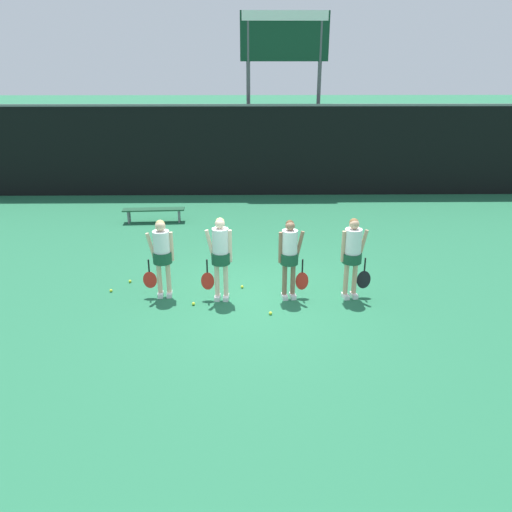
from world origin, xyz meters
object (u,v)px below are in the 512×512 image
object	(u,v)px
tennis_ball_1	(111,291)
tennis_ball_4	(130,281)
bench_courtside	(154,211)
player_0	(162,252)
tennis_ball_3	(242,287)
tennis_ball_2	(270,313)
player_2	(290,253)
tennis_ball_0	(193,304)
player_1	(220,252)
player_3	(353,252)
scoreboard	(284,55)

from	to	relation	value
tennis_ball_1	tennis_ball_4	distance (m)	0.58
bench_courtside	player_0	bearing A→B (deg)	-81.14
tennis_ball_3	player_0	bearing A→B (deg)	-167.54
bench_courtside	player_0	xyz separation A→B (m)	(1.15, -5.30, 0.63)
bench_courtside	tennis_ball_2	world-z (taller)	bench_courtside
tennis_ball_1	tennis_ball_2	bearing A→B (deg)	-17.72
bench_courtside	tennis_ball_1	xyz separation A→B (m)	(-0.05, -5.10, -0.34)
player_2	tennis_ball_4	distance (m)	3.76
player_0	tennis_ball_0	world-z (taller)	player_0
player_1	player_2	distance (m)	1.42
player_2	player_3	world-z (taller)	player_3
scoreboard	tennis_ball_0	distance (m)	11.43
player_3	tennis_ball_4	xyz separation A→B (m)	(-4.83, 0.81, -1.00)
tennis_ball_1	tennis_ball_4	size ratio (longest dim) A/B	0.98
player_3	tennis_ball_1	xyz separation A→B (m)	(-5.14, 0.32, -1.00)
bench_courtside	player_3	size ratio (longest dim) A/B	1.10
tennis_ball_0	player_2	bearing A→B (deg)	9.48
tennis_ball_1	tennis_ball_4	xyz separation A→B (m)	(0.30, 0.49, 0.00)
bench_courtside	tennis_ball_3	world-z (taller)	bench_courtside
player_1	tennis_ball_4	world-z (taller)	player_1
player_0	player_3	bearing A→B (deg)	-6.65
player_0	player_2	distance (m)	2.65
player_0	player_1	size ratio (longest dim) A/B	0.95
scoreboard	tennis_ball_0	size ratio (longest dim) A/B	96.15
tennis_ball_2	player_1	bearing A→B (deg)	144.23
tennis_ball_4	player_0	bearing A→B (deg)	-37.61
tennis_ball_4	tennis_ball_0	bearing A→B (deg)	-36.44
player_0	tennis_ball_3	world-z (taller)	player_0
player_2	tennis_ball_2	world-z (taller)	player_2
scoreboard	player_3	xyz separation A→B (m)	(0.84, -9.72, -3.86)
player_0	tennis_ball_2	xyz separation A→B (m)	(2.23, -0.89, -0.97)
bench_courtside	player_2	world-z (taller)	player_2
bench_courtside	tennis_ball_4	size ratio (longest dim) A/B	28.71
tennis_ball_1	tennis_ball_4	world-z (taller)	tennis_ball_4
tennis_ball_4	player_3	bearing A→B (deg)	-9.49
bench_courtside	player_3	xyz separation A→B (m)	(5.09, -5.42, 0.66)
scoreboard	player_0	size ratio (longest dim) A/B	3.77
scoreboard	tennis_ball_1	xyz separation A→B (m)	(-4.30, -9.40, -4.86)
tennis_ball_4	player_2	bearing A→B (deg)	-12.99
bench_courtside	player_3	bearing A→B (deg)	-50.19
scoreboard	player_2	distance (m)	10.49
player_1	player_3	distance (m)	2.72
scoreboard	tennis_ball_4	world-z (taller)	scoreboard
player_3	tennis_ball_3	distance (m)	2.54
tennis_ball_4	tennis_ball_2	bearing A→B (deg)	-26.91
player_1	tennis_ball_2	size ratio (longest dim) A/B	26.76
player_3	tennis_ball_0	world-z (taller)	player_3
player_0	player_2	bearing A→B (deg)	-7.67
player_2	tennis_ball_0	distance (m)	2.23
bench_courtside	tennis_ball_0	xyz separation A→B (m)	(1.81, -5.76, -0.34)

